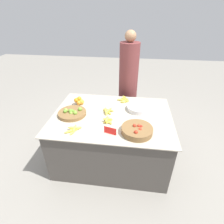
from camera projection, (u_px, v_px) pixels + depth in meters
ground_plane at (112, 155)px, 2.74m from camera, size 12.00×12.00×0.00m
market_table at (112, 137)px, 2.55m from camera, size 1.59×1.17×0.75m
lime_bowl at (72, 113)px, 2.35m from camera, size 0.37×0.37×0.09m
tomato_basket at (137, 130)px, 2.01m from camera, size 0.36×0.36×0.10m
orange_pile at (79, 101)px, 2.60m from camera, size 0.16×0.17×0.11m
metal_bowl at (138, 108)px, 2.45m from camera, size 0.32×0.32×0.06m
price_sign at (110, 131)px, 1.99m from camera, size 0.15×0.04×0.09m
banana_bunch_front_center at (108, 120)px, 2.20m from camera, size 0.13×0.15×0.06m
banana_bunch_back_center at (124, 100)px, 2.68m from camera, size 0.19×0.19×0.06m
banana_bunch_front_right at (107, 111)px, 2.40m from camera, size 0.17×0.17×0.05m
banana_bunch_front_left at (74, 129)px, 2.04m from camera, size 0.19×0.17×0.05m
vendor_person at (128, 87)px, 3.06m from camera, size 0.32×0.32×1.71m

